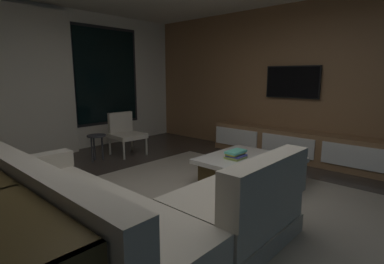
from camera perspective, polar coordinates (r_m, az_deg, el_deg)
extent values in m
plane|color=#332B26|center=(3.32, -0.44, -15.27)|extent=(9.20, 9.20, 0.00)
cube|color=silver|center=(6.10, -26.92, 8.55)|extent=(6.60, 0.12, 2.70)
cube|color=black|center=(6.62, -16.10, 10.21)|extent=(1.52, 0.02, 2.02)
cube|color=black|center=(6.61, -16.03, 10.22)|extent=(1.40, 0.03, 1.90)
cube|color=beige|center=(5.75, -31.37, 7.59)|extent=(2.10, 0.12, 2.60)
cube|color=#8E6642|center=(5.63, 21.46, 8.88)|extent=(0.12, 7.80, 2.70)
cube|color=gray|center=(3.50, 4.81, -13.77)|extent=(3.20, 3.80, 0.01)
cube|color=#A49C8C|center=(2.83, -19.79, -18.77)|extent=(0.90, 2.50, 0.18)
cube|color=beige|center=(2.74, -20.07, -14.92)|extent=(0.86, 2.42, 0.24)
cube|color=beige|center=(2.49, -27.77, -10.12)|extent=(0.20, 2.50, 0.40)
cube|color=beige|center=(3.67, -28.73, -5.55)|extent=(0.90, 0.20, 0.18)
cube|color=#A49C8C|center=(2.87, 7.23, -17.82)|extent=(1.10, 0.90, 0.18)
cube|color=beige|center=(2.77, 7.34, -14.00)|extent=(1.07, 0.86, 0.24)
cube|color=beige|center=(2.48, 14.22, -9.26)|extent=(1.10, 0.20, 0.40)
cube|color=beige|center=(3.04, -29.19, -7.43)|extent=(0.10, 0.36, 0.36)
cube|color=#B2A893|center=(2.29, -22.14, -12.59)|extent=(0.10, 0.36, 0.36)
cube|color=#433519|center=(4.16, 10.98, -7.78)|extent=(1.00, 1.00, 0.30)
cube|color=white|center=(4.11, 11.07, -5.39)|extent=(1.16, 1.16, 0.06)
cube|color=#BCD267|center=(4.07, 8.32, -4.80)|extent=(0.25, 0.21, 0.03)
cube|color=#4E50BA|center=(4.05, 8.50, -4.48)|extent=(0.24, 0.20, 0.02)
cube|color=gold|center=(4.06, 8.29, -4.08)|extent=(0.27, 0.15, 0.03)
cube|color=#62D5BA|center=(4.03, 8.39, -3.73)|extent=(0.30, 0.17, 0.03)
cylinder|color=#B2ADA0|center=(5.63, -8.72, -2.55)|extent=(0.04, 0.04, 0.36)
cylinder|color=#B2ADA0|center=(5.37, -12.90, -3.33)|extent=(0.04, 0.04, 0.36)
cylinder|color=#B2ADA0|center=(6.03, -11.46, -1.75)|extent=(0.04, 0.04, 0.36)
cylinder|color=#B2ADA0|center=(5.80, -15.47, -2.43)|extent=(0.04, 0.04, 0.36)
cube|color=beige|center=(5.66, -12.21, -0.72)|extent=(0.58, 0.59, 0.08)
cube|color=beige|center=(5.83, -13.55, 1.84)|extent=(0.49, 0.11, 0.38)
cylinder|color=#333338|center=(5.36, -18.62, -3.12)|extent=(0.03, 0.03, 0.46)
cylinder|color=#333338|center=(5.45, -16.79, -2.78)|extent=(0.03, 0.03, 0.46)
cylinder|color=#333338|center=(5.49, -18.23, -2.77)|extent=(0.03, 0.03, 0.46)
cylinder|color=#333338|center=(5.36, -17.83, -0.68)|extent=(0.32, 0.32, 0.02)
cube|color=#8E6642|center=(5.54, 18.69, -2.36)|extent=(0.44, 3.10, 0.52)
cube|color=white|center=(5.00, 28.63, -4.17)|extent=(0.02, 0.93, 0.33)
cube|color=white|center=(5.33, 17.70, -2.52)|extent=(0.02, 0.93, 0.33)
cube|color=white|center=(5.82, 8.34, -1.02)|extent=(0.02, 0.93, 0.33)
cube|color=#39281A|center=(5.26, 26.94, -5.20)|extent=(0.33, 0.68, 0.19)
cube|color=#CF68A1|center=(5.21, 29.68, -5.77)|extent=(0.03, 0.04, 0.16)
cube|color=#94464A|center=(5.23, 28.56, -5.69)|extent=(0.03, 0.04, 0.14)
cube|color=#61ACC1|center=(5.26, 27.46, -5.51)|extent=(0.03, 0.04, 0.15)
cube|color=#5BC1AB|center=(5.28, 26.39, -5.15)|extent=(0.03, 0.04, 0.18)
cube|color=silver|center=(5.31, 25.30, -5.19)|extent=(0.03, 0.04, 0.14)
cube|color=#70B474|center=(5.34, 24.23, -5.01)|extent=(0.03, 0.04, 0.15)
cube|color=black|center=(5.63, 18.67, 9.05)|extent=(0.04, 0.98, 0.57)
cube|color=black|center=(5.63, 18.65, 9.05)|extent=(0.05, 0.94, 0.53)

